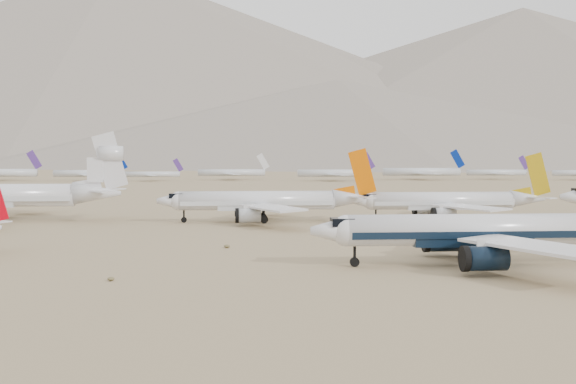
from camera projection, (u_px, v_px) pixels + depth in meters
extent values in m
plane|color=olive|center=(437.00, 259.00, 104.45)|extent=(7000.00, 7000.00, 0.00)
cylinder|color=silver|center=(478.00, 229.00, 98.01)|extent=(36.04, 4.26, 4.26)
cube|color=black|center=(478.00, 233.00, 98.04)|extent=(35.32, 4.32, 0.96)
sphere|color=silver|center=(347.00, 231.00, 96.56)|extent=(4.26, 4.26, 4.26)
cube|color=black|center=(342.00, 222.00, 96.45)|extent=(2.98, 2.77, 1.07)
cube|color=silver|center=(537.00, 247.00, 85.69)|extent=(13.92, 21.94, 0.67)
cylinder|color=black|center=(486.00, 258.00, 89.17)|extent=(5.01, 3.07, 3.07)
cube|color=silver|center=(467.00, 226.00, 110.86)|extent=(13.92, 21.94, 0.67)
cylinder|color=black|center=(444.00, 241.00, 106.81)|extent=(5.01, 3.07, 3.07)
cylinder|color=black|center=(355.00, 262.00, 96.87)|extent=(1.28, 0.53, 1.28)
cylinder|color=black|center=(496.00, 262.00, 95.37)|extent=(1.79, 1.07, 1.79)
cylinder|color=black|center=(481.00, 255.00, 101.31)|extent=(1.79, 1.07, 1.79)
cylinder|color=silver|center=(442.00, 201.00, 164.33)|extent=(32.63, 3.97, 3.97)
cube|color=silver|center=(442.00, 203.00, 164.36)|extent=(31.98, 4.03, 0.89)
sphere|color=silver|center=(372.00, 201.00, 163.02)|extent=(3.97, 3.97, 3.97)
cube|color=black|center=(369.00, 196.00, 162.91)|extent=(2.78, 2.58, 0.99)
cone|color=silver|center=(528.00, 199.00, 165.94)|extent=(8.16, 3.97, 3.97)
cube|color=silver|center=(470.00, 207.00, 153.13)|extent=(12.60, 19.86, 0.61)
cube|color=silver|center=(542.00, 198.00, 162.30)|extent=(5.18, 6.77, 0.24)
cylinder|color=silver|center=(445.00, 214.00, 156.28)|extent=(4.53, 2.86, 2.86)
cube|color=silver|center=(438.00, 200.00, 176.02)|extent=(12.60, 19.86, 0.61)
cube|color=silver|center=(528.00, 196.00, 169.80)|extent=(5.18, 6.77, 0.24)
cylinder|color=silver|center=(425.00, 209.00, 172.36)|extent=(4.53, 2.86, 2.86)
cube|color=#B48E0E|center=(538.00, 174.00, 165.83)|extent=(6.18, 0.32, 10.19)
cylinder|color=black|center=(376.00, 218.00, 163.31)|extent=(1.19, 0.50, 1.19)
cylinder|color=black|center=(452.00, 218.00, 161.88)|extent=(1.67, 0.99, 1.67)
cylinder|color=black|center=(444.00, 216.00, 167.40)|extent=(1.67, 0.99, 1.67)
cylinder|color=silver|center=(257.00, 200.00, 160.47)|extent=(34.47, 4.21, 4.21)
cube|color=silver|center=(257.00, 203.00, 160.50)|extent=(33.78, 4.28, 0.95)
sphere|color=silver|center=(179.00, 201.00, 159.08)|extent=(4.21, 4.21, 4.21)
cube|color=black|center=(176.00, 196.00, 158.97)|extent=(2.95, 2.74, 1.05)
cone|color=silver|center=(352.00, 199.00, 162.17)|extent=(8.62, 4.21, 4.21)
cube|color=silver|center=(272.00, 208.00, 148.62)|extent=(13.31, 20.98, 0.65)
cube|color=silver|center=(362.00, 197.00, 158.32)|extent=(5.47, 7.15, 0.25)
cylinder|color=silver|center=(249.00, 216.00, 151.95)|extent=(4.79, 3.03, 3.03)
cube|color=silver|center=(266.00, 200.00, 172.83)|extent=(13.31, 20.98, 0.65)
cube|color=silver|center=(356.00, 195.00, 166.24)|extent=(5.47, 7.15, 0.25)
cylinder|color=silver|center=(247.00, 209.00, 168.96)|extent=(4.79, 3.03, 3.03)
cube|color=#DC5D00|center=(362.00, 172.00, 162.05)|extent=(6.53, 0.34, 10.76)
cylinder|color=black|center=(184.00, 220.00, 159.39)|extent=(1.26, 0.53, 1.26)
cylinder|color=black|center=(264.00, 219.00, 157.86)|extent=(1.77, 1.05, 1.77)
cylinder|color=black|center=(263.00, 217.00, 163.73)|extent=(1.77, 1.05, 1.77)
cone|color=silver|center=(97.00, 193.00, 163.62)|extent=(10.71, 5.13, 5.13)
cube|color=silver|center=(103.00, 191.00, 158.84)|extent=(6.80, 8.89, 0.31)
cube|color=silver|center=(12.00, 196.00, 176.80)|extent=(16.54, 26.07, 0.80)
cube|color=silver|center=(110.00, 189.00, 168.66)|extent=(6.80, 8.89, 0.31)
cube|color=silver|center=(110.00, 161.00, 163.47)|extent=(8.12, 0.41, 13.37)
cylinder|color=silver|center=(111.00, 153.00, 163.41)|extent=(5.35, 3.32, 3.32)
cube|color=#49297E|center=(34.00, 160.00, 410.43)|extent=(8.87, 0.44, 11.17)
cube|color=silver|center=(3.00, 173.00, 420.63)|extent=(11.73, 20.50, 0.44)
cylinder|color=silver|center=(89.00, 173.00, 408.89)|extent=(38.74, 3.83, 3.83)
cube|color=navy|center=(121.00, 162.00, 410.02)|extent=(7.72, 0.38, 9.72)
cube|color=silver|center=(85.00, 175.00, 398.94)|extent=(10.21, 17.83, 0.38)
cube|color=silver|center=(92.00, 174.00, 418.90)|extent=(10.21, 17.83, 0.38)
cylinder|color=silver|center=(152.00, 174.00, 405.74)|extent=(30.88, 3.05, 3.05)
cube|color=#49297E|center=(178.00, 165.00, 406.64)|extent=(6.15, 0.31, 7.75)
cube|color=silver|center=(151.00, 175.00, 397.80)|extent=(8.14, 14.21, 0.31)
cube|color=silver|center=(154.00, 175.00, 413.72)|extent=(8.14, 14.21, 0.31)
cylinder|color=silver|center=(232.00, 173.00, 424.77)|extent=(39.38, 3.89, 3.89)
cube|color=silver|center=(263.00, 161.00, 425.92)|extent=(7.84, 0.39, 9.88)
cube|color=silver|center=(232.00, 174.00, 414.66)|extent=(10.37, 18.13, 0.39)
cube|color=silver|center=(232.00, 173.00, 434.95)|extent=(10.37, 18.13, 0.39)
cylinder|color=silver|center=(334.00, 173.00, 408.28)|extent=(41.51, 4.10, 4.10)
cube|color=#49297E|center=(368.00, 161.00, 409.49)|extent=(8.27, 0.41, 10.41)
cube|color=silver|center=(337.00, 175.00, 397.62)|extent=(10.94, 19.11, 0.41)
cube|color=silver|center=(331.00, 174.00, 419.01)|extent=(10.94, 19.11, 0.41)
cylinder|color=silver|center=(422.00, 172.00, 429.07)|extent=(46.32, 4.58, 4.58)
cube|color=navy|center=(457.00, 159.00, 430.42)|extent=(9.23, 0.46, 11.62)
cube|color=silver|center=(427.00, 173.00, 417.17)|extent=(12.20, 21.32, 0.46)
cube|color=silver|center=(416.00, 172.00, 441.04)|extent=(12.20, 21.32, 0.46)
cylinder|color=silver|center=(496.00, 173.00, 432.46)|extent=(35.87, 3.54, 3.54)
cube|color=#49297E|center=(524.00, 163.00, 433.50)|extent=(7.14, 0.35, 9.00)
cube|color=silver|center=(502.00, 174.00, 423.24)|extent=(9.45, 16.51, 0.35)
cube|color=silver|center=(491.00, 173.00, 441.72)|extent=(9.45, 16.51, 0.35)
cube|color=silver|center=(575.00, 174.00, 429.97)|extent=(9.29, 16.23, 0.35)
cone|color=slate|center=(118.00, 64.00, 1750.15)|extent=(2444.00, 2444.00, 470.00)
cone|color=slate|center=(334.00, 107.00, 1587.43)|extent=(1824.00, 1824.00, 240.00)
cone|color=slate|center=(522.00, 84.00, 1803.23)|extent=(2356.00, 2356.00, 380.00)
cone|color=slate|center=(337.00, 122.00, 1207.78)|extent=(1260.00, 1260.00, 140.00)
ellipsoid|color=brown|center=(111.00, 279.00, 86.05)|extent=(0.84, 0.84, 0.46)
ellipsoid|color=brown|center=(227.00, 246.00, 116.31)|extent=(0.98, 0.98, 0.54)
ellipsoid|color=brown|center=(356.00, 233.00, 135.82)|extent=(1.01, 1.01, 0.56)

